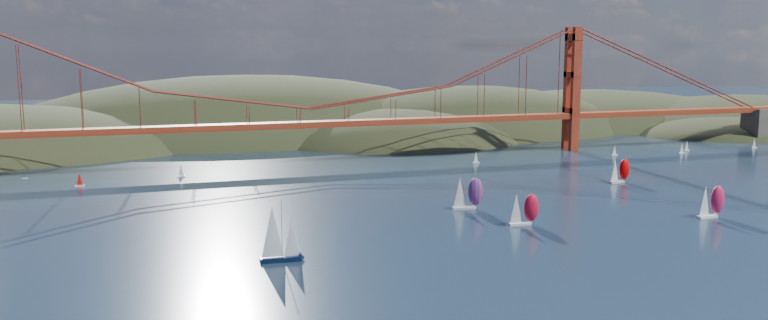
{
  "coord_description": "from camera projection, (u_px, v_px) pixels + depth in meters",
  "views": [
    {
      "loc": [
        -66.67,
        -112.62,
        46.96
      ],
      "look_at": [
        0.91,
        90.0,
        14.16
      ],
      "focal_mm": 35.0,
      "sensor_mm": 36.0,
      "label": 1
    }
  ],
  "objects": [
    {
      "name": "gull",
      "position": [
        25.0,
        179.0,
        127.34
      ],
      "size": [
        0.9,
        0.25,
        0.17
      ],
      "color": "white",
      "rests_on": "ground"
    },
    {
      "name": "racer_0",
      "position": [
        523.0,
        209.0,
        196.51
      ],
      "size": [
        8.34,
        3.68,
        9.46
      ],
      "rotation": [
        0.0,
        0.0,
        -0.1
      ],
      "color": "white",
      "rests_on": "ground"
    },
    {
      "name": "distant_boat_3",
      "position": [
        181.0,
        171.0,
        268.39
      ],
      "size": [
        3.0,
        2.0,
        4.7
      ],
      "color": "silver",
      "rests_on": "ground"
    },
    {
      "name": "distant_boat_6",
      "position": [
        687.0,
        146.0,
        335.21
      ],
      "size": [
        3.0,
        2.0,
        4.7
      ],
      "color": "silver",
      "rests_on": "ground"
    },
    {
      "name": "distant_boat_2",
      "position": [
        79.0,
        180.0,
        250.82
      ],
      "size": [
        3.0,
        2.0,
        4.7
      ],
      "color": "silver",
      "rests_on": "ground"
    },
    {
      "name": "sloop_navy",
      "position": [
        278.0,
        234.0,
        163.15
      ],
      "size": [
        9.01,
        5.21,
        13.89
      ],
      "rotation": [
        0.0,
        0.0,
        -0.05
      ],
      "color": "black",
      "rests_on": "ground"
    },
    {
      "name": "ground",
      "position": [
        538.0,
        311.0,
        133.58
      ],
      "size": [
        1200.0,
        1200.0,
        0.0
      ],
      "primitive_type": "plane",
      "color": "black",
      "rests_on": "ground"
    },
    {
      "name": "racer_1",
      "position": [
        711.0,
        201.0,
        205.28
      ],
      "size": [
        8.79,
        3.68,
        10.03
      ],
      "rotation": [
        0.0,
        0.0,
        0.06
      ],
      "color": "white",
      "rests_on": "ground"
    },
    {
      "name": "distant_boat_7",
      "position": [
        754.0,
        143.0,
        343.81
      ],
      "size": [
        3.0,
        2.0,
        4.7
      ],
      "color": "silver",
      "rests_on": "ground"
    },
    {
      "name": "distant_boat_5",
      "position": [
        682.0,
        148.0,
        327.07
      ],
      "size": [
        3.0,
        2.0,
        4.7
      ],
      "color": "silver",
      "rests_on": "ground"
    },
    {
      "name": "racer_rwb",
      "position": [
        467.0,
        193.0,
        215.72
      ],
      "size": [
        9.21,
        4.53,
        10.37
      ],
      "rotation": [
        0.0,
        0.0,
        -0.16
      ],
      "color": "silver",
      "rests_on": "ground"
    },
    {
      "name": "bridge",
      "position": [
        306.0,
        83.0,
        296.91
      ],
      "size": [
        552.0,
        12.0,
        55.0
      ],
      "color": "maroon",
      "rests_on": "ground"
    },
    {
      "name": "racer_3",
      "position": [
        619.0,
        170.0,
        257.42
      ],
      "size": [
        8.34,
        3.93,
        9.42
      ],
      "rotation": [
        0.0,
        0.0,
        0.13
      ],
      "color": "silver",
      "rests_on": "ground"
    },
    {
      "name": "distant_boat_4",
      "position": [
        614.0,
        150.0,
        320.94
      ],
      "size": [
        3.0,
        2.0,
        4.7
      ],
      "color": "silver",
      "rests_on": "ground"
    },
    {
      "name": "headlands",
      "position": [
        352.0,
        155.0,
        410.46
      ],
      "size": [
        725.0,
        225.0,
        96.0
      ],
      "color": "black",
      "rests_on": "ground"
    },
    {
      "name": "distant_boat_8",
      "position": [
        476.0,
        157.0,
        300.17
      ],
      "size": [
        3.0,
        2.0,
        4.7
      ],
      "color": "silver",
      "rests_on": "ground"
    }
  ]
}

